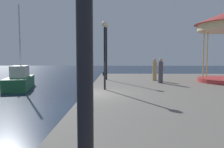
# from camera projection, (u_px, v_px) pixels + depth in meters

# --- Properties ---
(ground_plane) EXTENTS (120.00, 120.00, 0.00)m
(ground_plane) POSITION_uv_depth(u_px,v_px,m) (84.00, 108.00, 11.46)
(ground_plane) COLOR #162338
(quay_dock) EXTENTS (14.18, 27.80, 0.80)m
(quay_dock) POSITION_uv_depth(u_px,v_px,m) (219.00, 101.00, 11.31)
(quay_dock) COLOR slate
(quay_dock) RESTS_ON ground
(sailboat_green) EXTENTS (2.96, 5.45, 7.30)m
(sailboat_green) POSITION_uv_depth(u_px,v_px,m) (20.00, 80.00, 18.65)
(sailboat_green) COLOR #236638
(sailboat_green) RESTS_ON ground
(lamp_post_mid_promenade) EXTENTS (0.36, 0.36, 4.01)m
(lamp_post_mid_promenade) POSITION_uv_depth(u_px,v_px,m) (105.00, 43.00, 12.56)
(lamp_post_mid_promenade) COLOR black
(lamp_post_mid_promenade) RESTS_ON quay_dock
(lamp_post_far_end) EXTENTS (0.36, 0.36, 4.75)m
(lamp_post_far_end) POSITION_uv_depth(u_px,v_px,m) (106.00, 42.00, 18.07)
(lamp_post_far_end) COLOR black
(lamp_post_far_end) RESTS_ON quay_dock
(bollard_south) EXTENTS (0.24, 0.24, 0.40)m
(bollard_south) POSITION_uv_depth(u_px,v_px,m) (84.00, 102.00, 8.13)
(bollard_south) COLOR #2D2D33
(bollard_south) RESTS_ON quay_dock
(bollard_center) EXTENTS (0.24, 0.24, 0.40)m
(bollard_center) POSITION_uv_depth(u_px,v_px,m) (104.00, 74.00, 22.42)
(bollard_center) COLOR #2D2D33
(bollard_center) RESTS_ON quay_dock
(person_near_carousel) EXTENTS (0.34, 0.34, 1.84)m
(person_near_carousel) POSITION_uv_depth(u_px,v_px,m) (161.00, 71.00, 15.98)
(person_near_carousel) COLOR #514C56
(person_near_carousel) RESTS_ON quay_dock
(person_mid_promenade) EXTENTS (0.34, 0.34, 1.84)m
(person_mid_promenade) POSITION_uv_depth(u_px,v_px,m) (155.00, 70.00, 17.71)
(person_mid_promenade) COLOR tan
(person_mid_promenade) RESTS_ON quay_dock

